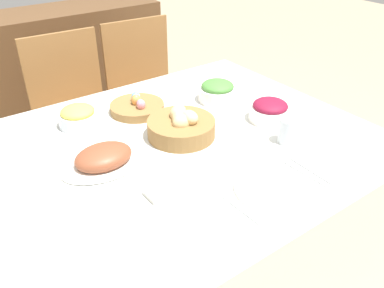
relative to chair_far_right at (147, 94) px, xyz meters
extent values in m
plane|color=tan|center=(-0.44, -0.95, -0.49)|extent=(12.00, 12.00, 0.00)
cube|color=silver|center=(-0.44, -0.95, -0.11)|extent=(1.50, 1.19, 0.76)
cylinder|color=olive|center=(-0.22, -0.26, -0.28)|extent=(0.03, 0.03, 0.42)
cylinder|color=olive|center=(0.17, -0.29, -0.28)|extent=(0.03, 0.03, 0.42)
cylinder|color=olive|center=(-0.18, 0.13, -0.28)|extent=(0.03, 0.03, 0.42)
cylinder|color=olive|center=(0.20, 0.10, -0.28)|extent=(0.03, 0.03, 0.42)
cube|color=olive|center=(-0.01, -0.08, -0.06)|extent=(0.45, 0.45, 0.02)
cube|color=olive|center=(0.01, 0.12, 0.19)|extent=(0.42, 0.05, 0.48)
cylinder|color=olive|center=(-0.67, -0.27, -0.28)|extent=(0.03, 0.03, 0.42)
cylinder|color=olive|center=(-0.28, -0.28, -0.28)|extent=(0.03, 0.03, 0.42)
cylinder|color=olive|center=(-0.65, 0.12, -0.28)|extent=(0.03, 0.03, 0.42)
cylinder|color=olive|center=(-0.26, 0.10, -0.28)|extent=(0.03, 0.03, 0.42)
cube|color=olive|center=(-0.47, -0.08, -0.06)|extent=(0.44, 0.44, 0.02)
cube|color=olive|center=(-0.46, 0.12, 0.19)|extent=(0.42, 0.04, 0.48)
cube|color=brown|center=(-0.27, 0.75, -0.04)|extent=(1.44, 0.44, 0.90)
cylinder|color=olive|center=(-0.37, -0.92, 0.30)|extent=(0.26, 0.26, 0.07)
ellipsoid|color=#E0C184|center=(-0.39, -0.94, 0.34)|extent=(0.08, 0.06, 0.06)
ellipsoid|color=#E0C184|center=(-0.35, -0.87, 0.34)|extent=(0.09, 0.09, 0.06)
ellipsoid|color=#E0C184|center=(-0.35, -0.95, 0.35)|extent=(0.06, 0.08, 0.05)
ellipsoid|color=#E0C184|center=(-0.36, -0.89, 0.34)|extent=(0.07, 0.08, 0.06)
ellipsoid|color=#E0C184|center=(-0.38, -0.92, 0.34)|extent=(0.07, 0.08, 0.06)
cylinder|color=olive|center=(-0.41, -0.63, 0.28)|extent=(0.23, 0.23, 0.03)
ellipsoid|color=#B27AD1|center=(-0.41, -0.68, 0.31)|extent=(0.03, 0.03, 0.04)
ellipsoid|color=#60B2E0|center=(-0.39, -0.60, 0.32)|extent=(0.04, 0.04, 0.05)
ellipsoid|color=#60B2E0|center=(-0.41, -0.63, 0.32)|extent=(0.04, 0.04, 0.05)
ellipsoid|color=#F29E4C|center=(-0.41, -0.63, 0.32)|extent=(0.04, 0.04, 0.05)
ellipsoid|color=pink|center=(-0.41, -0.68, 0.31)|extent=(0.04, 0.04, 0.05)
ellipsoid|color=white|center=(-0.70, -0.92, 0.27)|extent=(0.31, 0.22, 0.01)
ellipsoid|color=brown|center=(-0.70, -0.92, 0.29)|extent=(0.20, 0.15, 0.07)
cylinder|color=white|center=(-0.06, -0.75, 0.29)|extent=(0.17, 0.17, 0.06)
ellipsoid|color=#478438|center=(-0.06, -0.75, 0.33)|extent=(0.14, 0.14, 0.05)
cylinder|color=silver|center=(-0.65, -0.60, 0.29)|extent=(0.16, 0.16, 0.05)
ellipsoid|color=#F4DB4C|center=(-0.65, -0.60, 0.32)|extent=(0.13, 0.13, 0.05)
cylinder|color=white|center=(0.00, -1.02, 0.29)|extent=(0.17, 0.17, 0.06)
ellipsoid|color=maroon|center=(0.00, -1.02, 0.33)|extent=(0.14, 0.14, 0.05)
cylinder|color=white|center=(-0.33, -1.36, 0.27)|extent=(0.24, 0.24, 0.01)
cube|color=#B7B7BC|center=(-0.48, -1.36, 0.27)|extent=(0.02, 0.18, 0.00)
cube|color=#B7B7BC|center=(-0.18, -1.36, 0.27)|extent=(0.02, 0.18, 0.00)
cube|color=#B7B7BC|center=(-0.15, -1.36, 0.27)|extent=(0.02, 0.18, 0.00)
cylinder|color=silver|center=(-0.08, -1.18, 0.31)|extent=(0.07, 0.07, 0.10)
cube|color=white|center=(-0.62, -1.18, 0.28)|extent=(0.10, 0.06, 0.03)
camera|label=1|loc=(-1.13, -2.03, 1.05)|focal=38.00mm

